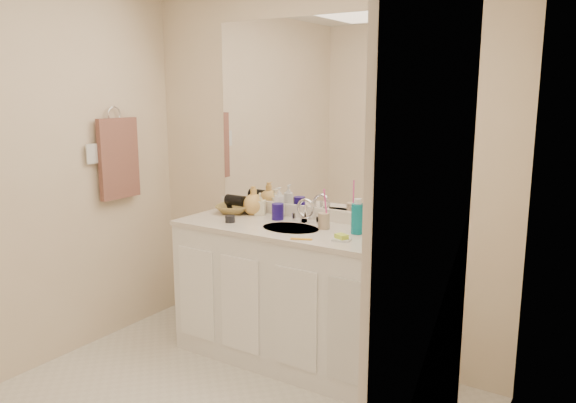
{
  "coord_description": "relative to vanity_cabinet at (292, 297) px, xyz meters",
  "views": [
    {
      "loc": [
        1.79,
        -1.82,
        1.71
      ],
      "look_at": [
        0.0,
        0.97,
        1.05
      ],
      "focal_mm": 35.0,
      "sensor_mm": 36.0,
      "label": 1
    }
  ],
  "objects": [
    {
      "name": "wall_back",
      "position": [
        0.0,
        0.28,
        0.77
      ],
      "size": [
        2.6,
        0.02,
        2.4
      ],
      "primitive_type": "cube",
      "color": "beige",
      "rests_on": "floor"
    },
    {
      "name": "wall_left",
      "position": [
        -1.3,
        -1.02,
        0.77
      ],
      "size": [
        0.02,
        2.6,
        2.4
      ],
      "primitive_type": "cube",
      "color": "beige",
      "rests_on": "floor"
    },
    {
      "name": "wall_right",
      "position": [
        1.3,
        -1.02,
        0.77
      ],
      "size": [
        0.02,
        2.6,
        2.4
      ],
      "primitive_type": "cube",
      "color": "beige",
      "rests_on": "floor"
    },
    {
      "name": "vanity_cabinet",
      "position": [
        0.0,
        0.0,
        0.0
      ],
      "size": [
        1.5,
        0.55,
        0.85
      ],
      "primitive_type": "cube",
      "color": "white",
      "rests_on": "floor"
    },
    {
      "name": "countertop",
      "position": [
        0.0,
        0.0,
        0.44
      ],
      "size": [
        1.52,
        0.57,
        0.03
      ],
      "primitive_type": "cube",
      "color": "beige",
      "rests_on": "vanity_cabinet"
    },
    {
      "name": "backsplash",
      "position": [
        0.0,
        0.26,
        0.5
      ],
      "size": [
        1.52,
        0.03,
        0.08
      ],
      "primitive_type": "cube",
      "color": "white",
      "rests_on": "countertop"
    },
    {
      "name": "sink_basin",
      "position": [
        0.0,
        -0.02,
        0.44
      ],
      "size": [
        0.37,
        0.37,
        0.02
      ],
      "primitive_type": "cylinder",
      "color": "silver",
      "rests_on": "countertop"
    },
    {
      "name": "faucet",
      "position": [
        0.0,
        0.16,
        0.51
      ],
      "size": [
        0.02,
        0.02,
        0.11
      ],
      "primitive_type": "cylinder",
      "color": "silver",
      "rests_on": "countertop"
    },
    {
      "name": "mirror",
      "position": [
        0.0,
        0.27,
        1.14
      ],
      "size": [
        1.48,
        0.01,
        1.2
      ],
      "primitive_type": "cube",
      "color": "white",
      "rests_on": "wall_back"
    },
    {
      "name": "blue_mug",
      "position": [
        -0.19,
        0.13,
        0.51
      ],
      "size": [
        0.09,
        0.09,
        0.11
      ],
      "primitive_type": "cylinder",
      "rotation": [
        0.0,
        0.0,
        -0.17
      ],
      "color": "navy",
      "rests_on": "countertop"
    },
    {
      "name": "tan_cup",
      "position": [
        0.18,
        0.07,
        0.5
      ],
      "size": [
        0.07,
        0.07,
        0.1
      ],
      "primitive_type": "cylinder",
      "rotation": [
        0.0,
        0.0,
        0.02
      ],
      "color": "tan",
      "rests_on": "countertop"
    },
    {
      "name": "toothbrush",
      "position": [
        0.19,
        0.07,
        0.6
      ],
      "size": [
        0.02,
        0.04,
        0.2
      ],
      "primitive_type": "cylinder",
      "rotation": [
        0.14,
        0.0,
        -0.4
      ],
      "color": "#FF43AB",
      "rests_on": "tan_cup"
    },
    {
      "name": "mouthwash_bottle",
      "position": [
        0.4,
        0.07,
        0.54
      ],
      "size": [
        0.08,
        0.08,
        0.18
      ],
      "primitive_type": "cylinder",
      "rotation": [
        0.0,
        0.0,
        0.08
      ],
      "color": "#0B7688",
      "rests_on": "countertop"
    },
    {
      "name": "clear_pump_bottle",
      "position": [
        0.63,
        0.19,
        0.54
      ],
      "size": [
        0.09,
        0.09,
        0.18
      ],
      "primitive_type": "cylinder",
      "rotation": [
        0.0,
        0.0,
        0.4
      ],
      "color": "white",
      "rests_on": "countertop"
    },
    {
      "name": "soap_dish",
      "position": [
        0.4,
        -0.12,
        0.46
      ],
      "size": [
        0.11,
        0.1,
        0.01
      ],
      "primitive_type": "cube",
      "rotation": [
        0.0,
        0.0,
        0.22
      ],
      "color": "silver",
      "rests_on": "countertop"
    },
    {
      "name": "green_soap",
      "position": [
        0.4,
        -0.12,
        0.48
      ],
      "size": [
        0.08,
        0.07,
        0.03
      ],
      "primitive_type": "cube",
      "rotation": [
        0.0,
        0.0,
        -0.43
      ],
      "color": "#BFE638",
      "rests_on": "soap_dish"
    },
    {
      "name": "orange_comb",
      "position": [
        0.2,
        -0.22,
        0.46
      ],
      "size": [
        0.12,
        0.07,
        0.01
      ],
      "primitive_type": "cube",
      "rotation": [
        0.0,
        0.0,
        0.4
      ],
      "color": "orange",
      "rests_on": "countertop"
    },
    {
      "name": "dark_jar",
      "position": [
        -0.41,
        -0.1,
        0.48
      ],
      "size": [
        0.07,
        0.07,
        0.04
      ],
      "primitive_type": "cylinder",
      "rotation": [
        0.0,
        0.0,
        -0.08
      ],
      "color": "black",
      "rests_on": "countertop"
    },
    {
      "name": "soap_bottle_white",
      "position": [
        -0.23,
        0.21,
        0.55
      ],
      "size": [
        0.08,
        0.08,
        0.2
      ],
      "primitive_type": "imported",
      "rotation": [
        0.0,
        0.0,
        -0.09
      ],
      "color": "white",
      "rests_on": "countertop"
    },
    {
      "name": "soap_bottle_cream",
      "position": [
        -0.37,
        0.18,
        0.53
      ],
      "size": [
        0.09,
        0.09,
        0.15
      ],
      "primitive_type": "imported",
      "rotation": [
        0.0,
        0.0,
        0.43
      ],
      "color": "#FFF9CF",
      "rests_on": "countertop"
    },
    {
      "name": "soap_bottle_yellow",
      "position": [
        -0.42,
        0.17,
        0.55
      ],
      "size": [
        0.16,
        0.16,
        0.19
      ],
      "primitive_type": "imported",
      "rotation": [
        0.0,
        0.0,
        0.03
      ],
      "color": "#E3B058",
      "rests_on": "countertop"
    },
    {
      "name": "wicker_basket",
      "position": [
        -0.56,
        0.13,
        0.48
      ],
      "size": [
        0.3,
        0.3,
        0.06
      ],
      "primitive_type": "imported",
      "rotation": [
        0.0,
        0.0,
        0.35
      ],
      "color": "olive",
      "rests_on": "countertop"
    },
    {
      "name": "hair_dryer",
      "position": [
        -0.54,
        0.13,
        0.54
      ],
      "size": [
        0.15,
        0.07,
        0.07
      ],
      "primitive_type": "cylinder",
      "rotation": [
        0.0,
        1.57,
        -0.0
      ],
      "color": "black",
      "rests_on": "wicker_basket"
    },
    {
      "name": "towel_ring",
      "position": [
        -1.27,
        -0.25,
        1.12
      ],
      "size": [
        0.01,
        0.11,
        0.11
      ],
      "primitive_type": "torus",
      "rotation": [
        0.0,
        1.57,
        0.0
      ],
      "color": "silver",
      "rests_on": "wall_left"
    },
    {
      "name": "hand_towel",
      "position": [
        -1.25,
        -0.25,
        0.82
      ],
      "size": [
        0.04,
        0.32,
        0.55
      ],
      "primitive_type": "cube",
      "color": "brown",
      "rests_on": "towel_ring"
    },
    {
      "name": "switch_plate",
      "position": [
        -1.27,
        -0.45,
        0.88
      ],
      "size": [
        0.01,
        0.08,
        0.13
      ],
      "primitive_type": "cube",
      "color": "white",
      "rests_on": "wall_left"
    },
    {
      "name": "door",
      "position": [
        1.29,
        -1.32,
        0.57
      ],
      "size": [
        0.02,
        0.82,
        2.0
      ],
      "primitive_type": "cube",
      "color": "white",
      "rests_on": "floor"
    }
  ]
}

